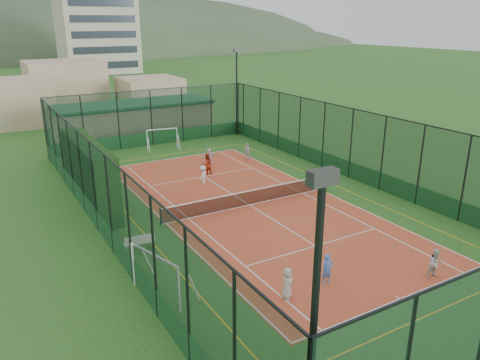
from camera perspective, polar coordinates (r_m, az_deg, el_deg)
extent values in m
plane|color=#23591E|center=(28.87, 1.18, -3.08)|extent=(300.00, 300.00, 0.00)
cube|color=#A64324|center=(28.87, 1.18, -3.07)|extent=(11.17, 23.97, 0.01)
cube|color=black|center=(29.90, -17.87, 0.76)|extent=(1.35, 8.97, 3.93)
imported|color=silver|center=(19.56, 5.79, -12.40)|extent=(0.78, 0.74, 1.35)
imported|color=#4C80D8|center=(20.75, 10.58, -10.62)|extent=(0.53, 0.37, 1.38)
imported|color=silver|center=(22.54, 22.73, -9.37)|extent=(0.77, 0.67, 1.36)
imported|color=white|center=(32.38, -4.55, 0.63)|extent=(0.98, 0.94, 1.34)
imported|color=silver|center=(37.87, 0.90, 3.46)|extent=(0.89, 0.65, 1.41)
imported|color=silver|center=(36.67, -3.82, 2.86)|extent=(1.28, 0.50, 1.35)
imported|color=#A82711|center=(34.35, -4.05, 1.94)|extent=(0.89, 0.77, 1.59)
sphere|color=#CCE033|center=(29.93, -0.45, -2.16)|extent=(0.07, 0.07, 0.07)
sphere|color=#CCE033|center=(31.47, 5.06, -1.17)|extent=(0.07, 0.07, 0.07)
sphere|color=#CCE033|center=(28.90, -6.33, -3.08)|extent=(0.07, 0.07, 0.07)
sphere|color=#CCE033|center=(29.41, 0.34, -2.55)|extent=(0.07, 0.07, 0.07)
sphere|color=#CCE033|center=(30.09, 0.20, -2.05)|extent=(0.07, 0.07, 0.07)
sphere|color=#CCE033|center=(31.61, 2.50, -1.01)|extent=(0.07, 0.07, 0.07)
sphere|color=#CCE033|center=(29.11, -2.86, -2.82)|extent=(0.07, 0.07, 0.07)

